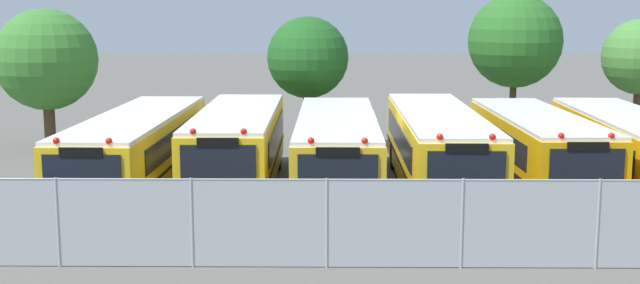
# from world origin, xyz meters

# --- Properties ---
(ground_plane) EXTENTS (160.00, 160.00, 0.00)m
(ground_plane) POSITION_xyz_m (0.00, 0.00, 0.00)
(ground_plane) COLOR #595651
(school_bus_0) EXTENTS (2.74, 11.47, 2.63)m
(school_bus_0) POSITION_xyz_m (-8.13, -0.17, 1.39)
(school_bus_0) COLOR yellow
(school_bus_0) RESTS_ON ground_plane
(school_bus_1) EXTENTS (2.59, 10.21, 2.74)m
(school_bus_1) POSITION_xyz_m (-4.90, 0.13, 1.44)
(school_bus_1) COLOR yellow
(school_bus_1) RESTS_ON ground_plane
(school_bus_2) EXTENTS (2.64, 11.05, 2.61)m
(school_bus_2) POSITION_xyz_m (-1.67, -0.12, 1.38)
(school_bus_2) COLOR yellow
(school_bus_2) RESTS_ON ground_plane
(school_bus_3) EXTENTS (2.52, 11.36, 2.76)m
(school_bus_3) POSITION_xyz_m (1.57, -0.25, 1.45)
(school_bus_3) COLOR yellow
(school_bus_3) RESTS_ON ground_plane
(school_bus_4) EXTENTS (2.72, 10.02, 2.62)m
(school_bus_4) POSITION_xyz_m (4.86, 0.20, 1.38)
(school_bus_4) COLOR #EAA80C
(school_bus_4) RESTS_ON ground_plane
(school_bus_5) EXTENTS (2.87, 11.43, 2.58)m
(school_bus_5) POSITION_xyz_m (7.90, 0.06, 1.36)
(school_bus_5) COLOR #EAA80C
(school_bus_5) RESTS_ON ground_plane
(tree_0) EXTENTS (4.29, 4.29, 5.90)m
(tree_0) POSITION_xyz_m (-13.85, 8.22, 3.70)
(tree_0) COLOR #4C3823
(tree_0) RESTS_ON ground_plane
(tree_1) EXTENTS (3.39, 3.39, 5.57)m
(tree_1) POSITION_xyz_m (-2.86, 7.81, 3.93)
(tree_1) COLOR #4C3823
(tree_1) RESTS_ON ground_plane
(tree_2) EXTENTS (4.07, 4.07, 6.52)m
(tree_2) POSITION_xyz_m (6.20, 9.55, 4.53)
(tree_2) COLOR #4C3823
(tree_2) RESTS_ON ground_plane
(chainlink_fence) EXTENTS (21.67, 0.07, 2.10)m
(chainlink_fence) POSITION_xyz_m (-0.43, -8.05, 1.09)
(chainlink_fence) COLOR #9EA0A3
(chainlink_fence) RESTS_ON ground_plane
(traffic_cone) EXTENTS (0.43, 0.43, 0.57)m
(traffic_cone) POSITION_xyz_m (-4.79, -6.45, 0.28)
(traffic_cone) COLOR #EA5914
(traffic_cone) RESTS_ON ground_plane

